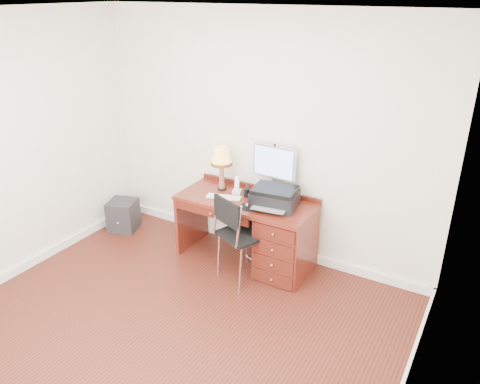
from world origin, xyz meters
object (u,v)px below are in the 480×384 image
Objects in this scene: equipment_box at (123,215)px; monitor at (274,165)px; phone at (237,188)px; leg_lamp at (221,159)px; chair at (240,230)px; printer at (275,197)px; desk at (272,234)px.

monitor is at bearing -8.16° from equipment_box.
phone is 1.68m from equipment_box.
leg_lamp is 0.53× the size of chair.
monitor is 1.13× the size of printer.
printer reaches higher than chair.
chair reaches higher than equipment_box.
desk is at bearing -26.88° from phone.
printer is 0.52m from phone.
printer is at bearing -25.47° from phone.
chair is (0.51, -0.46, -0.54)m from leg_lamp.
monitor reaches higher than phone.
chair is at bearing -127.72° from printer.
phone is 0.59m from chair.
equipment_box is (-1.92, -0.38, -0.92)m from monitor.
chair is 2.44× the size of equipment_box.
monitor is 1.15× the size of leg_lamp.
leg_lamp is (-0.58, -0.13, 0.01)m from monitor.
leg_lamp is (-0.70, 0.10, 0.70)m from desk.
desk is 2.61× the size of monitor.
printer is 2.16m from equipment_box.
printer is 0.50m from chair.
printer is at bearing -57.50° from monitor.
printer reaches higher than equipment_box.
printer is at bearing -7.62° from leg_lamp.
leg_lamp reaches higher than printer.
equipment_box is at bearing 173.68° from phone.
phone is at bearing 145.36° from chair.
monitor is 2.93× the size of phone.
desk is 1.59× the size of chair.
monitor reaches higher than desk.
printer reaches higher than phone.
chair is at bearing -71.78° from phone.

